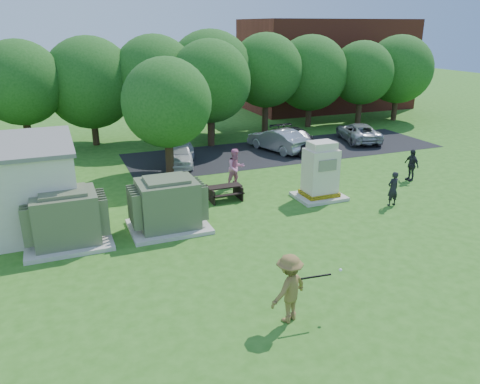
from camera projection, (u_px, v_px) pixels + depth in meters
name	position (u px, v px, depth m)	size (l,w,h in m)	color
ground	(285.00, 267.00, 15.37)	(120.00, 120.00, 0.00)	#2D6619
brick_building	(326.00, 64.00, 43.93)	(15.00, 8.00, 8.00)	maroon
parking_strip	(286.00, 150.00, 29.62)	(20.00, 6.00, 0.01)	#232326
transformer_left	(66.00, 219.00, 16.68)	(3.00, 2.40, 2.07)	beige
transformer_right	(168.00, 205.00, 17.99)	(3.00, 2.40, 2.07)	beige
generator_cabinet	(320.00, 174.00, 21.13)	(2.17, 1.78, 2.65)	beige
picnic_table	(224.00, 191.00, 21.20)	(1.55, 1.16, 0.66)	black
batter	(289.00, 288.00, 12.32)	(1.25, 0.72, 1.93)	olive
person_by_generator	(393.00, 189.00, 20.38)	(0.56, 0.37, 1.55)	black
person_at_picnic	(236.00, 168.00, 22.70)	(0.93, 0.72, 1.91)	pink
person_walking_right	(411.00, 165.00, 23.72)	(0.95, 0.40, 1.62)	#26262C
car_white	(180.00, 154.00, 26.44)	(1.50, 3.72, 1.27)	silver
car_silver_a	(278.00, 140.00, 29.36)	(1.50, 4.29, 1.41)	#A5A4A9
car_dark	(296.00, 140.00, 29.56)	(1.83, 4.51, 1.31)	black
car_silver_b	(358.00, 132.00, 31.83)	(2.06, 4.46, 1.24)	#AAA9AE
batting_equipment	(315.00, 276.00, 12.34)	(1.55, 0.29, 0.09)	black
tree_row	(182.00, 79.00, 30.74)	(41.30, 13.30, 7.30)	#47301E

